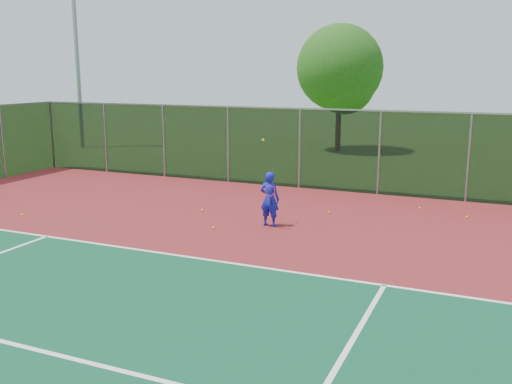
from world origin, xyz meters
The scene contains 13 objects.
ground centered at (0.00, 0.00, 0.00)m, with size 120.00×120.00×0.00m, color #2F611B.
court_apron centered at (0.00, 2.00, 0.01)m, with size 30.00×20.00×0.02m, color maroon.
fence_back centered at (0.00, 12.00, 1.56)m, with size 30.00×0.06×3.03m.
tennis_player centered at (-1.94, 6.41, 0.81)m, with size 0.60×0.61×2.49m.
practice_ball_0 centered at (-4.55, 7.16, 0.06)m, with size 0.07×0.07×0.07m, color #D2E71A.
practice_ball_1 centered at (-3.26, 5.46, 0.06)m, with size 0.07×0.07×0.07m, color #D2E71A.
practice_ball_2 centered at (1.73, 10.24, 0.06)m, with size 0.07×0.07×0.07m, color #D2E71A.
practice_ball_3 centered at (-9.33, 4.45, 0.06)m, with size 0.07×0.07×0.07m, color #D2E71A.
practice_ball_4 centered at (3.20, 9.62, 0.06)m, with size 0.07×0.07×0.07m, color #D2E71A.
practice_ball_5 centered at (-0.79, 8.48, 0.06)m, with size 0.07×0.07×0.07m, color #D2E71A.
practice_ball_6 centered at (-2.54, 7.72, 0.06)m, with size 0.07×0.07×0.07m, color #D2E71A.
floodlight_nw centered at (-18.76, 18.44, 6.37)m, with size 0.90×0.40×11.20m.
tree_back_left centered at (-4.40, 22.80, 4.37)m, with size 4.74×4.74×6.96m.
Camera 1 is at (3.98, -8.24, 4.33)m, focal length 40.00 mm.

